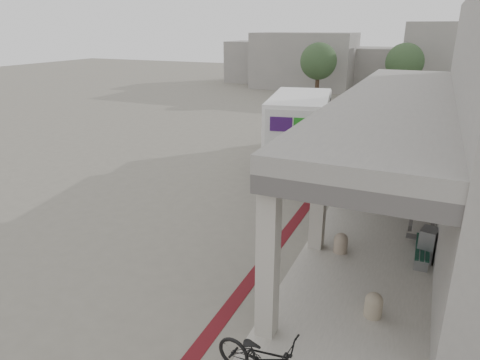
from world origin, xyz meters
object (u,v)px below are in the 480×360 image
at_px(fedex_truck, 301,126).
at_px(bench, 422,250).
at_px(utility_cabinet, 428,244).
at_px(bicycle_black, 264,357).

relative_size(fedex_truck, bench, 4.92).
distance_m(bench, utility_cabinet, 0.21).
distance_m(utility_cabinet, bicycle_black, 6.23).
xyz_separation_m(utility_cabinet, bicycle_black, (-2.50, -5.71, 0.04)).
bearing_deg(bench, bicycle_black, -113.47).
height_order(fedex_truck, bicycle_black, fedex_truck).
bearing_deg(fedex_truck, utility_cabinet, -63.40).
bearing_deg(utility_cabinet, bicycle_black, -101.19).
bearing_deg(fedex_truck, bicycle_black, -87.06).
height_order(bench, utility_cabinet, utility_cabinet).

